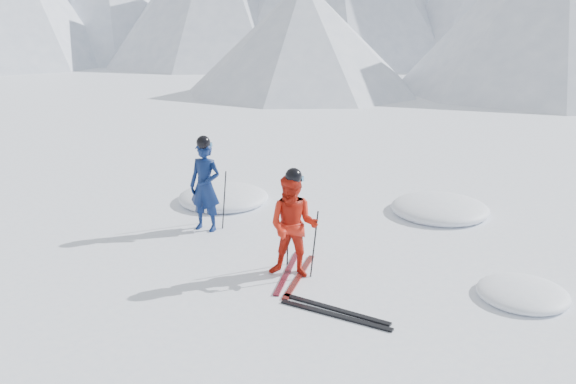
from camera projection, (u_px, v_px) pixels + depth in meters
The scene contains 12 objects.
ground at pixel (340, 282), 9.54m from camera, with size 160.00×160.00×0.00m, color white.
skier_blue at pixel (205, 186), 11.58m from camera, with size 0.64×0.42×1.74m, color #0C1D4B.
skier_red at pixel (293, 226), 9.56m from camera, with size 0.81×0.63×1.67m, color red.
pole_blue_left at pixel (200, 196), 11.96m from camera, with size 0.02×0.02×1.16m, color black.
pole_blue_right at pixel (224, 200), 11.71m from camera, with size 0.02×0.02×1.16m, color black.
pole_red_left at pixel (288, 234), 10.01m from camera, with size 0.02×0.02×1.12m, color black.
pole_red_right at pixel (314, 244), 9.58m from camera, with size 0.02×0.02×1.12m, color black.
ski_worn_left at pixel (287, 272), 9.87m from camera, with size 0.09×1.70×0.03m, color black.
ski_worn_right at pixel (299, 276), 9.73m from camera, with size 0.09×1.70×0.03m, color black.
ski_loose_a at pixel (335, 309), 8.66m from camera, with size 0.09×1.70×0.03m, color black.
ski_loose_b at pixel (335, 315), 8.49m from camera, with size 0.09×1.70×0.03m, color black.
snow_lumps at pixel (349, 216), 12.62m from camera, with size 8.43×4.58×0.45m.
Camera 1 is at (4.70, -7.40, 4.12)m, focal length 38.00 mm.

